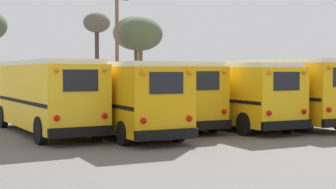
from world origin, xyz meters
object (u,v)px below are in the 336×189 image
at_px(school_bus_3, 225,93).
at_px(utility_pole, 117,44).
at_px(bare_tree_3, 97,26).
at_px(bare_tree_2, 136,33).
at_px(school_bus_4, 275,90).
at_px(bare_tree_1, 140,35).
at_px(school_bus_0, 45,94).
at_px(school_bus_2, 157,92).
at_px(school_bus_1, 115,95).

bearing_deg(school_bus_3, utility_pole, 89.86).
bearing_deg(bare_tree_3, bare_tree_2, -79.71).
distance_m(school_bus_4, bare_tree_1, 15.86).
distance_m(school_bus_0, bare_tree_1, 17.89).
height_order(school_bus_3, school_bus_4, school_bus_4).
bearing_deg(bare_tree_3, utility_pole, -101.61).
relative_size(school_bus_0, bare_tree_1, 1.37).
xyz_separation_m(school_bus_0, school_bus_2, (5.69, 0.35, -0.05)).
xyz_separation_m(school_bus_0, bare_tree_2, (11.73, 16.33, 4.11)).
xyz_separation_m(school_bus_0, utility_pole, (8.57, 12.70, 3.00)).
height_order(bare_tree_1, bare_tree_3, bare_tree_3).
distance_m(bare_tree_1, bare_tree_2, 2.81).
bearing_deg(utility_pole, school_bus_4, -78.97).
xyz_separation_m(school_bus_4, bare_tree_1, (-0.48, 15.39, 3.77)).
bearing_deg(school_bus_2, bare_tree_1, 68.64).
xyz_separation_m(bare_tree_1, bare_tree_3, (-0.30, 8.89, 1.34)).
relative_size(school_bus_3, bare_tree_3, 1.16).
height_order(school_bus_3, bare_tree_1, bare_tree_1).
relative_size(school_bus_0, school_bus_4, 0.96).
bearing_deg(school_bus_3, bare_tree_3, 85.09).
relative_size(utility_pole, bare_tree_1, 1.32).
bearing_deg(bare_tree_2, school_bus_0, -125.68).
relative_size(utility_pole, bare_tree_2, 1.25).
bearing_deg(school_bus_0, school_bus_2, 3.52).
distance_m(school_bus_2, bare_tree_3, 23.33).
bearing_deg(bare_tree_1, bare_tree_2, 72.75).
xyz_separation_m(utility_pole, bare_tree_3, (2.03, 9.86, 2.17)).
bearing_deg(school_bus_2, school_bus_4, -20.06).
bearing_deg(school_bus_0, bare_tree_2, 54.32).
xyz_separation_m(school_bus_4, bare_tree_3, (-0.79, 24.29, 5.12)).
bearing_deg(bare_tree_1, utility_pole, -157.51).
height_order(school_bus_1, bare_tree_1, bare_tree_1).
relative_size(bare_tree_1, bare_tree_3, 0.85).
distance_m(school_bus_1, bare_tree_3, 25.50).
bearing_deg(school_bus_4, bare_tree_2, 88.91).
xyz_separation_m(school_bus_0, school_bus_3, (8.54, -1.43, -0.05)).
distance_m(bare_tree_1, bare_tree_3, 9.00).
height_order(school_bus_1, school_bus_3, school_bus_3).
distance_m(school_bus_2, school_bus_4, 6.06).
bearing_deg(bare_tree_2, bare_tree_1, -107.25).
height_order(school_bus_1, school_bus_4, school_bus_4).
relative_size(school_bus_2, bare_tree_2, 1.33).
height_order(bare_tree_2, bare_tree_3, bare_tree_3).
height_order(school_bus_4, bare_tree_3, bare_tree_3).
relative_size(school_bus_0, utility_pole, 1.04).
distance_m(school_bus_1, bare_tree_1, 17.31).
relative_size(school_bus_0, school_bus_3, 1.00).
bearing_deg(bare_tree_2, school_bus_4, -91.09).
height_order(school_bus_1, bare_tree_3, bare_tree_3).
bearing_deg(school_bus_2, school_bus_3, -31.98).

